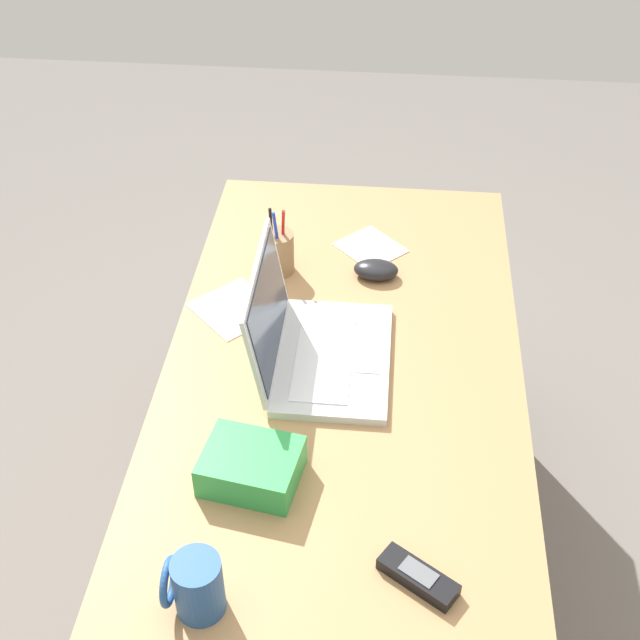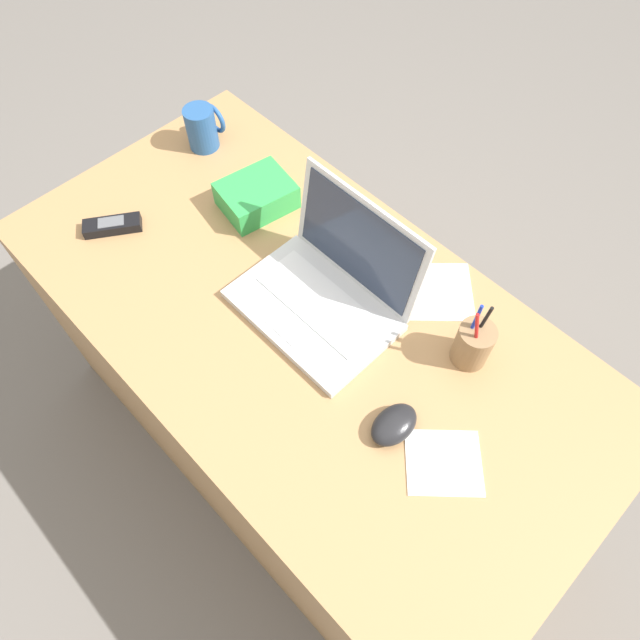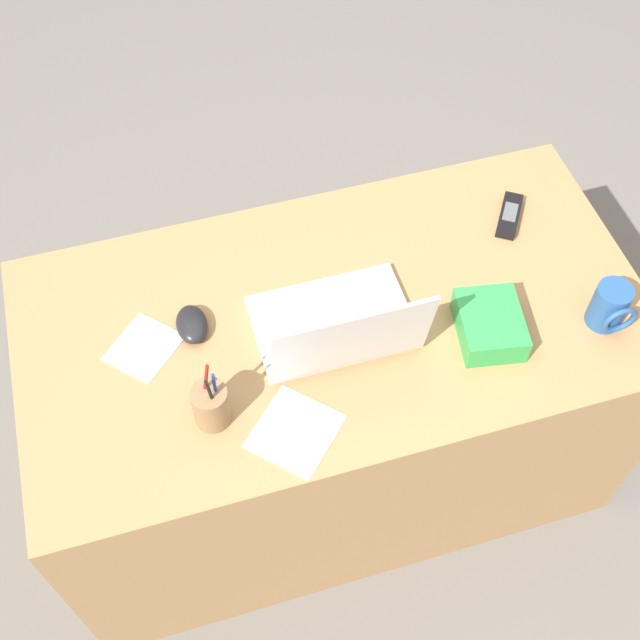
{
  "view_description": "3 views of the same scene",
  "coord_description": "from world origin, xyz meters",
  "px_view_note": "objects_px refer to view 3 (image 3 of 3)",
  "views": [
    {
      "loc": [
        -1.25,
        -0.07,
        1.89
      ],
      "look_at": [
        0.02,
        0.05,
        0.81
      ],
      "focal_mm": 48.03,
      "sensor_mm": 36.0,
      "label": 1
    },
    {
      "loc": [
        0.5,
        -0.43,
        1.75
      ],
      "look_at": [
        0.05,
        0.0,
        0.75
      ],
      "focal_mm": 32.58,
      "sensor_mm": 36.0,
      "label": 2
    },
    {
      "loc": [
        0.32,
        0.98,
        2.18
      ],
      "look_at": [
        0.04,
        0.04,
        0.76
      ],
      "focal_mm": 46.18,
      "sensor_mm": 36.0,
      "label": 3
    }
  ],
  "objects_px": {
    "computer_mouse": "(192,324)",
    "laptop": "(338,327)",
    "cordless_phone": "(509,216)",
    "pen_holder": "(211,405)",
    "snack_bag": "(490,325)",
    "coffee_mug_white": "(610,307)"
  },
  "relations": [
    {
      "from": "computer_mouse",
      "to": "snack_bag",
      "type": "height_order",
      "value": "snack_bag"
    },
    {
      "from": "laptop",
      "to": "pen_holder",
      "type": "xyz_separation_m",
      "value": [
        0.3,
        0.11,
        0.01
      ]
    },
    {
      "from": "computer_mouse",
      "to": "pen_holder",
      "type": "xyz_separation_m",
      "value": [
        0.0,
        0.22,
        0.03
      ]
    },
    {
      "from": "laptop",
      "to": "computer_mouse",
      "type": "bearing_deg",
      "value": -21.25
    },
    {
      "from": "cordless_phone",
      "to": "laptop",
      "type": "bearing_deg",
      "value": 23.62
    },
    {
      "from": "snack_bag",
      "to": "pen_holder",
      "type": "bearing_deg",
      "value": 3.21
    },
    {
      "from": "cordless_phone",
      "to": "coffee_mug_white",
      "type": "bearing_deg",
      "value": 102.7
    },
    {
      "from": "computer_mouse",
      "to": "cordless_phone",
      "type": "xyz_separation_m",
      "value": [
        -0.78,
        -0.1,
        -0.01
      ]
    },
    {
      "from": "coffee_mug_white",
      "to": "cordless_phone",
      "type": "height_order",
      "value": "coffee_mug_white"
    },
    {
      "from": "snack_bag",
      "to": "coffee_mug_white",
      "type": "bearing_deg",
      "value": 170.36
    },
    {
      "from": "cordless_phone",
      "to": "pen_holder",
      "type": "xyz_separation_m",
      "value": [
        0.79,
        0.32,
        0.04
      ]
    },
    {
      "from": "laptop",
      "to": "snack_bag",
      "type": "relative_size",
      "value": 2.06
    },
    {
      "from": "laptop",
      "to": "snack_bag",
      "type": "height_order",
      "value": "laptop"
    },
    {
      "from": "computer_mouse",
      "to": "snack_bag",
      "type": "xyz_separation_m",
      "value": [
        -0.61,
        0.19,
        0.01
      ]
    },
    {
      "from": "pen_holder",
      "to": "snack_bag",
      "type": "relative_size",
      "value": 1.03
    },
    {
      "from": "computer_mouse",
      "to": "laptop",
      "type": "bearing_deg",
      "value": 160.41
    },
    {
      "from": "coffee_mug_white",
      "to": "pen_holder",
      "type": "distance_m",
      "value": 0.86
    },
    {
      "from": "computer_mouse",
      "to": "pen_holder",
      "type": "bearing_deg",
      "value": 91.08
    },
    {
      "from": "cordless_phone",
      "to": "snack_bag",
      "type": "height_order",
      "value": "snack_bag"
    },
    {
      "from": "snack_bag",
      "to": "laptop",
      "type": "bearing_deg",
      "value": -13.51
    },
    {
      "from": "laptop",
      "to": "computer_mouse",
      "type": "relative_size",
      "value": 3.34
    },
    {
      "from": "coffee_mug_white",
      "to": "pen_holder",
      "type": "xyz_separation_m",
      "value": [
        0.86,
        -0.01,
        -0.0
      ]
    }
  ]
}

